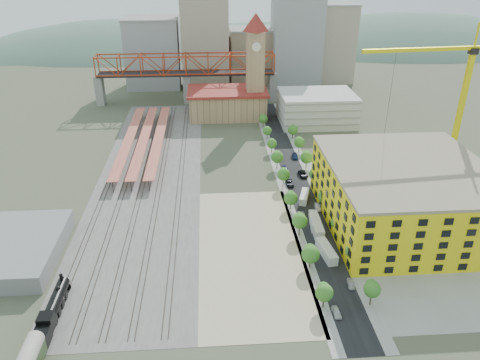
{
  "coord_description": "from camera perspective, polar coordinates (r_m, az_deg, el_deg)",
  "views": [
    {
      "loc": [
        -14.29,
        -136.28,
        74.14
      ],
      "look_at": [
        -5.28,
        -8.34,
        10.0
      ],
      "focal_mm": 35.0,
      "sensor_mm": 36.0,
      "label": 1
    }
  ],
  "objects": [
    {
      "name": "locomotive",
      "position": [
        114.34,
        -21.96,
        -14.76
      ],
      "size": [
        3.1,
        23.93,
        5.98
      ],
      "color": "black",
      "rests_on": "ground"
    },
    {
      "name": "construction_building",
      "position": [
        144.5,
        19.4,
        -1.68
      ],
      "size": [
        44.6,
        50.6,
        18.8
      ],
      "color": "#FEFC15",
      "rests_on": "ground"
    },
    {
      "name": "parking_garage",
      "position": [
        222.69,
        9.33,
        8.67
      ],
      "size": [
        34.0,
        26.0,
        14.0
      ],
      "primitive_type": "cube",
      "color": "silver",
      "rests_on": "ground"
    },
    {
      "name": "construction_pad",
      "position": [
        150.1,
        19.92,
        -4.79
      ],
      "size": [
        50.0,
        90.0,
        0.06
      ],
      "primitive_type": "cube",
      "color": "gray",
      "rests_on": "ground"
    },
    {
      "name": "site_trailer_a",
      "position": [
        128.16,
        10.51,
        -8.54
      ],
      "size": [
        3.96,
        10.39,
        2.77
      ],
      "primitive_type": "cube",
      "rotation": [
        0.0,
        0.0,
        0.13
      ],
      "color": "silver",
      "rests_on": "ground"
    },
    {
      "name": "car_2",
      "position": [
        162.81,
        6.06,
        -0.38
      ],
      "size": [
        2.54,
        5.49,
        1.53
      ],
      "primitive_type": "imported",
      "rotation": [
        0.0,
        0.0,
        0.0
      ],
      "color": "black",
      "rests_on": "ground"
    },
    {
      "name": "warehouse",
      "position": [
        138.22,
        -25.53,
        -7.6
      ],
      "size": [
        22.0,
        32.0,
        5.0
      ],
      "primitive_type": "cube",
      "color": "gray",
      "rests_on": "ground"
    },
    {
      "name": "clock_tower",
      "position": [
        222.12,
        1.88,
        14.75
      ],
      "size": [
        12.0,
        12.0,
        52.0
      ],
      "color": "tan",
      "rests_on": "ground"
    },
    {
      "name": "station_hall",
      "position": [
        228.66,
        -1.54,
        9.4
      ],
      "size": [
        38.0,
        24.0,
        13.1
      ],
      "color": "tan",
      "rests_on": "ground"
    },
    {
      "name": "rail_tracks",
      "position": [
        172.27,
        -11.47,
        0.56
      ],
      "size": [
        26.56,
        160.0,
        0.18
      ],
      "color": "#382B23",
      "rests_on": "ground"
    },
    {
      "name": "site_trailer_d",
      "position": [
        153.72,
        7.84,
        -2.03
      ],
      "size": [
        4.89,
        9.12,
        2.42
      ],
      "primitive_type": "cube",
      "rotation": [
        0.0,
        0.0,
        -0.31
      ],
      "color": "silver",
      "rests_on": "ground"
    },
    {
      "name": "ballast_strip",
      "position": [
        172.09,
        -10.87,
        0.55
      ],
      "size": [
        36.0,
        165.0,
        0.06
      ],
      "primitive_type": "cube",
      "color": "#605E59",
      "rests_on": "ground"
    },
    {
      "name": "car_7",
      "position": [
        184.24,
        6.73,
        2.9
      ],
      "size": [
        2.49,
        5.22,
        1.47
      ],
      "primitive_type": "imported",
      "rotation": [
        0.0,
        0.0,
        -0.09
      ],
      "color": "navy",
      "rests_on": "ground"
    },
    {
      "name": "sidewalk_east",
      "position": [
        172.23,
        8.37,
        0.77
      ],
      "size": [
        3.0,
        170.0,
        0.04
      ],
      "primitive_type": "cube",
      "color": "gray",
      "rests_on": "ground"
    },
    {
      "name": "car_4",
      "position": [
        119.49,
        13.37,
        -12.23
      ],
      "size": [
        2.1,
        4.2,
        1.37
      ],
      "primitive_type": "imported",
      "rotation": [
        0.0,
        0.0,
        -0.12
      ],
      "color": "#BCBCBC",
      "rests_on": "ground"
    },
    {
      "name": "platform_canopies",
      "position": [
        196.21,
        -11.62,
        5.06
      ],
      "size": [
        16.0,
        80.0,
        4.12
      ],
      "color": "#D97953",
      "rests_on": "ground"
    },
    {
      "name": "sidewalk_west",
      "position": [
        170.28,
        4.75,
        0.67
      ],
      "size": [
        3.0,
        170.0,
        0.04
      ],
      "primitive_type": "cube",
      "color": "gray",
      "rests_on": "ground"
    },
    {
      "name": "ground",
      "position": [
        155.8,
        1.72,
        -1.86
      ],
      "size": [
        400.0,
        400.0,
        0.0
      ],
      "primitive_type": "plane",
      "color": "#474C38",
      "rests_on": "ground"
    },
    {
      "name": "car_0",
      "position": [
        111.09,
        11.69,
        -15.52
      ],
      "size": [
        1.71,
        4.04,
        1.36
      ],
      "primitive_type": "imported",
      "rotation": [
        0.0,
        0.0,
        0.03
      ],
      "color": "silver",
      "rests_on": "ground"
    },
    {
      "name": "street_trees",
      "position": [
        162.41,
        7.18,
        -0.82
      ],
      "size": [
        15.4,
        124.4,
        8.0
      ],
      "color": "#267122",
      "rests_on": "ground"
    },
    {
      "name": "skyline",
      "position": [
        284.12,
        0.45,
        16.16
      ],
      "size": [
        133.0,
        46.0,
        60.0
      ],
      "color": "#9EA0A3",
      "rests_on": "ground"
    },
    {
      "name": "car_5",
      "position": [
        149.2,
        9.42,
        -3.28
      ],
      "size": [
        1.91,
        4.77,
        1.54
      ],
      "primitive_type": "imported",
      "rotation": [
        0.0,
        0.0,
        -0.06
      ],
      "color": "#A1A2A7",
      "rests_on": "ground"
    },
    {
      "name": "street_asphalt",
      "position": [
        171.16,
        6.57,
        0.72
      ],
      "size": [
        12.0,
        170.0,
        0.06
      ],
      "primitive_type": "cube",
      "color": "black",
      "rests_on": "ground"
    },
    {
      "name": "site_trailer_b",
      "position": [
        137.97,
        9.33,
        -5.64
      ],
      "size": [
        3.05,
        10.42,
        2.83
      ],
      "primitive_type": "cube",
      "rotation": [
        0.0,
        0.0,
        -0.03
      ],
      "color": "silver",
      "rests_on": "ground"
    },
    {
      "name": "truss_bridge",
      "position": [
        247.77,
        -6.59,
        13.51
      ],
      "size": [
        94.0,
        9.6,
        25.6
      ],
      "color": "gray",
      "rests_on": "ground"
    },
    {
      "name": "site_trailer_c",
      "position": [
        140.66,
        9.05,
        -5.0
      ],
      "size": [
        3.38,
        9.6,
        2.57
      ],
      "primitive_type": "cube",
      "rotation": [
        0.0,
        0.0,
        -0.1
      ],
      "color": "silver",
      "rests_on": "ground"
    },
    {
      "name": "car_1",
      "position": [
        143.48,
        7.54,
        -4.43
      ],
      "size": [
        1.84,
        4.87,
        1.59
      ],
      "primitive_type": "imported",
      "rotation": [
        0.0,
        0.0,
        -0.03
      ],
      "color": "gray",
      "rests_on": "ground"
    },
    {
      "name": "car_3",
      "position": [
        172.05,
        5.49,
        1.21
      ],
      "size": [
        2.59,
        5.66,
        1.6
      ],
      "primitive_type": "imported",
      "rotation": [
        0.0,
        0.0,
        -0.06
      ],
      "color": "navy",
      "rests_on": "ground"
    },
    {
      "name": "tower_crane",
      "position": [
        169.93,
        24.82,
        10.15
      ],
      "size": [
        50.06,
        6.23,
        53.5
      ],
      "color": "yellow",
      "rests_on": "ground"
    },
    {
      "name": "dirt_lot",
      "position": [
        128.76,
        1.31,
        -8.58
      ],
      "size": [
        28.0,
        67.0,
        0.06
      ],
      "primitive_type": "cube",
      "color": "tan",
      "rests_on": "ground"
    },
    {
      "name": "car_6",
      "position": [
        169.68,
        7.69,
        0.7
      ],
      "size": [
        3.01,
        5.82,
        1.57
      ],
      "primitive_type": "imported",
      "rotation": [
        0.0,
        0.0,
        0.07
      ],
      "color": "black",
      "rests_on": "ground"
    },
    {
      "name": "distant_hills",
      "position": [
        429.19,
        4.24,
        5.51
      ],
      "size": [
        647.0,
        264.0,
        227.0
      ],
      "color": "#4C6B59",
      "rests_on": "ground"
    }
  ]
}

